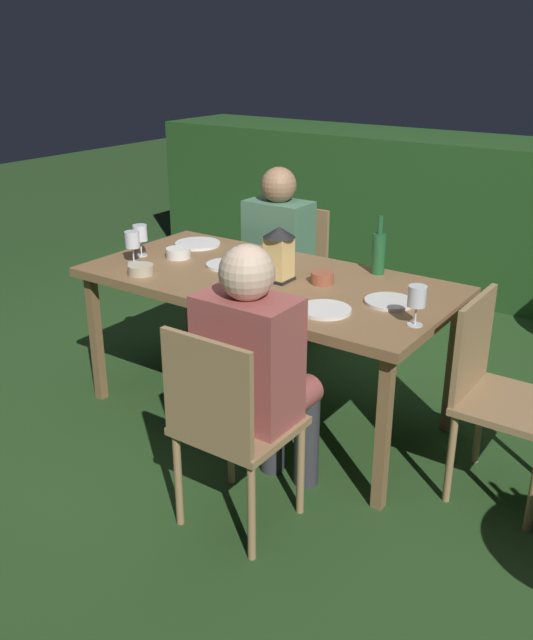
# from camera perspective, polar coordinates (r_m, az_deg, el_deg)

# --- Properties ---
(ground_plane) EXTENTS (16.00, 16.00, 0.00)m
(ground_plane) POSITION_cam_1_polar(r_m,az_deg,el_deg) (3.69, 0.00, -7.60)
(ground_plane) COLOR #26471E
(dining_table) EXTENTS (1.82, 0.90, 0.75)m
(dining_table) POSITION_cam_1_polar(r_m,az_deg,el_deg) (3.40, 0.00, 2.67)
(dining_table) COLOR olive
(dining_table) RESTS_ON ground
(chair_side_right_a) EXTENTS (0.42, 0.40, 0.87)m
(chair_side_right_a) POSITION_cam_1_polar(r_m,az_deg,el_deg) (4.35, 1.94, 4.09)
(chair_side_right_a) COLOR #9E7A51
(chair_side_right_a) RESTS_ON ground
(person_in_green) EXTENTS (0.38, 0.47, 1.15)m
(person_in_green) POSITION_cam_1_polar(r_m,az_deg,el_deg) (4.15, 0.48, 5.40)
(person_in_green) COLOR #4C7A5B
(person_in_green) RESTS_ON ground
(chair_head_far) EXTENTS (0.40, 0.42, 0.87)m
(chair_head_far) POSITION_cam_1_polar(r_m,az_deg,el_deg) (3.03, 18.39, -5.45)
(chair_head_far) COLOR #9E7A51
(chair_head_far) RESTS_ON ground
(chair_side_left_b) EXTENTS (0.42, 0.40, 0.87)m
(chair_side_left_b) POSITION_cam_1_polar(r_m,az_deg,el_deg) (2.65, -3.21, -8.39)
(chair_side_left_b) COLOR #9E7A51
(chair_side_left_b) RESTS_ON ground
(person_in_rust) EXTENTS (0.38, 0.47, 1.15)m
(person_in_rust) POSITION_cam_1_polar(r_m,az_deg,el_deg) (2.71, -0.74, -3.92)
(person_in_rust) COLOR #9E4C47
(person_in_rust) RESTS_ON ground
(lantern_centerpiece) EXTENTS (0.15, 0.15, 0.27)m
(lantern_centerpiece) POSITION_cam_1_polar(r_m,az_deg,el_deg) (3.29, 1.03, 5.71)
(lantern_centerpiece) COLOR black
(lantern_centerpiece) RESTS_ON dining_table
(green_bottle_on_table) EXTENTS (0.07, 0.07, 0.29)m
(green_bottle_on_table) POSITION_cam_1_polar(r_m,az_deg,el_deg) (3.45, 9.23, 5.55)
(green_bottle_on_table) COLOR #1E5B2D
(green_bottle_on_table) RESTS_ON dining_table
(wine_glass_a) EXTENTS (0.08, 0.08, 0.17)m
(wine_glass_a) POSITION_cam_1_polar(r_m,az_deg,el_deg) (3.63, -11.01, 6.40)
(wine_glass_a) COLOR silver
(wine_glass_a) RESTS_ON dining_table
(wine_glass_b) EXTENTS (0.08, 0.08, 0.17)m
(wine_glass_b) POSITION_cam_1_polar(r_m,az_deg,el_deg) (2.83, 12.30, 1.77)
(wine_glass_b) COLOR silver
(wine_glass_b) RESTS_ON dining_table
(wine_glass_c) EXTENTS (0.08, 0.08, 0.17)m
(wine_glass_c) POSITION_cam_1_polar(r_m,az_deg,el_deg) (3.76, -10.38, 6.95)
(wine_glass_c) COLOR silver
(wine_glass_c) RESTS_ON dining_table
(plate_a) EXTENTS (0.20, 0.20, 0.01)m
(plate_a) POSITION_cam_1_polar(r_m,az_deg,el_deg) (3.56, -3.39, 4.57)
(plate_a) COLOR white
(plate_a) RESTS_ON dining_table
(plate_b) EXTENTS (0.23, 0.23, 0.01)m
(plate_b) POSITION_cam_1_polar(r_m,az_deg,el_deg) (2.96, 4.83, 0.84)
(plate_b) COLOR white
(plate_b) RESTS_ON dining_table
(plate_c) EXTENTS (0.25, 0.25, 0.01)m
(plate_c) POSITION_cam_1_polar(r_m,az_deg,el_deg) (3.95, -5.70, 6.28)
(plate_c) COLOR white
(plate_c) RESTS_ON dining_table
(plate_d) EXTENTS (0.22, 0.22, 0.01)m
(plate_d) POSITION_cam_1_polar(r_m,az_deg,el_deg) (3.09, 10.09, 1.50)
(plate_d) COLOR silver
(plate_d) RESTS_ON dining_table
(bowl_olives) EXTENTS (0.13, 0.13, 0.05)m
(bowl_olives) POSITION_cam_1_polar(r_m,az_deg,el_deg) (3.72, -7.25, 5.55)
(bowl_olives) COLOR silver
(bowl_olives) RESTS_ON dining_table
(bowl_bread) EXTENTS (0.11, 0.11, 0.05)m
(bowl_bread) POSITION_cam_1_polar(r_m,az_deg,el_deg) (3.30, 4.61, 3.52)
(bowl_bread) COLOR #9E5138
(bowl_bread) RESTS_ON dining_table
(bowl_salad) EXTENTS (0.13, 0.13, 0.05)m
(bowl_salad) POSITION_cam_1_polar(r_m,az_deg,el_deg) (3.47, -10.33, 4.14)
(bowl_salad) COLOR #BCAD8E
(bowl_salad) RESTS_ON dining_table
(hedge_backdrop) EXTENTS (5.23, 0.84, 1.15)m
(hedge_backdrop) POSITION_cam_1_polar(r_m,az_deg,el_deg) (5.65, 15.22, 8.48)
(hedge_backdrop) COLOR #234C1E
(hedge_backdrop) RESTS_ON ground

